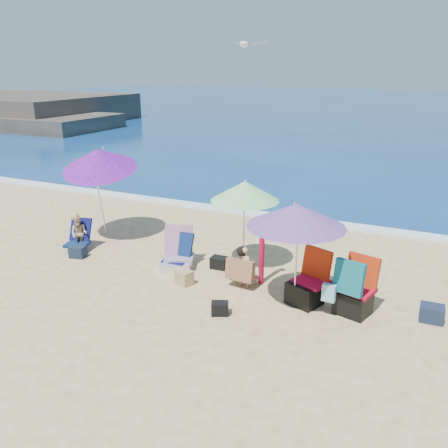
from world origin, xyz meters
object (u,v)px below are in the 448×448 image
at_px(person_center, 243,268).
at_px(person_left, 79,233).
at_px(furled_umbrella, 263,246).
at_px(camp_chair_left, 307,288).
at_px(umbrella_turquoise, 296,215).
at_px(camp_chair_right, 353,294).
at_px(umbrella_striped, 245,191).
at_px(chair_navy, 178,260).
at_px(umbrella_blue, 99,159).
at_px(seagull, 245,44).
at_px(chair_rainbow, 177,258).

relative_size(person_center, person_left, 0.91).
bearing_deg(furled_umbrella, camp_chair_left, -23.91).
xyz_separation_m(umbrella_turquoise, camp_chair_left, (0.19, 0.24, -1.35)).
distance_m(camp_chair_left, camp_chair_right, 0.78).
bearing_deg(umbrella_striped, person_left, -168.95).
bearing_deg(chair_navy, umbrella_blue, 162.26).
bearing_deg(camp_chair_left, seagull, 136.80).
height_order(chair_navy, camp_chair_right, camp_chair_right).
relative_size(umbrella_blue, person_left, 2.65).
bearing_deg(person_left, person_center, -2.54).
bearing_deg(person_center, chair_navy, 171.31).
bearing_deg(seagull, person_center, -66.89).
height_order(umbrella_blue, seagull, seagull).
relative_size(chair_navy, person_center, 0.86).
height_order(umbrella_blue, furled_umbrella, umbrella_blue).
height_order(umbrella_striped, camp_chair_right, umbrella_striped).
xyz_separation_m(furled_umbrella, seagull, (-1.02, 1.44, 3.57)).
xyz_separation_m(person_center, person_left, (-4.01, 0.18, 0.01)).
xyz_separation_m(umbrella_turquoise, chair_rainbow, (-2.59, 0.58, -1.42)).
distance_m(umbrella_blue, camp_chair_left, 5.60).
height_order(umbrella_turquoise, camp_chair_left, umbrella_turquoise).
distance_m(chair_navy, camp_chair_left, 2.80).
height_order(furled_umbrella, person_center, furled_umbrella).
xyz_separation_m(camp_chair_right, seagull, (-2.78, 1.92, 3.95)).
distance_m(umbrella_striped, person_left, 3.92).
height_order(chair_navy, person_center, person_center).
bearing_deg(camp_chair_right, umbrella_turquoise, -168.68).
bearing_deg(seagull, umbrella_turquoise, -49.40).
xyz_separation_m(chair_navy, person_center, (1.53, -0.23, 0.20)).
bearing_deg(person_center, camp_chair_right, -4.46).
bearing_deg(camp_chair_left, umbrella_turquoise, -127.75).
bearing_deg(umbrella_striped, seagull, 115.17).
distance_m(chair_navy, chair_rainbow, 0.04).
xyz_separation_m(umbrella_striped, person_left, (-3.66, -0.72, -1.19)).
xyz_separation_m(furled_umbrella, person_center, (-0.26, -0.32, -0.36)).
distance_m(furled_umbrella, seagull, 3.98).
xyz_separation_m(umbrella_striped, chair_navy, (-1.18, -0.66, -1.41)).
xyz_separation_m(umbrella_striped, umbrella_blue, (-3.65, 0.13, 0.31)).
bearing_deg(umbrella_turquoise, person_center, 161.71).
relative_size(camp_chair_left, camp_chair_right, 0.94).
xyz_separation_m(chair_rainbow, person_center, (1.53, -0.23, 0.17)).
xyz_separation_m(person_left, seagull, (3.25, 1.59, 3.91)).
bearing_deg(furled_umbrella, umbrella_striped, 136.86).
bearing_deg(umbrella_striped, camp_chair_right, -23.94).
relative_size(camp_chair_right, person_left, 1.15).
bearing_deg(person_left, umbrella_blue, 88.90).
bearing_deg(person_left, chair_rainbow, 1.21).
distance_m(umbrella_striped, umbrella_blue, 3.66).
distance_m(person_center, seagull, 4.37).
bearing_deg(camp_chair_left, umbrella_striped, 147.70).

